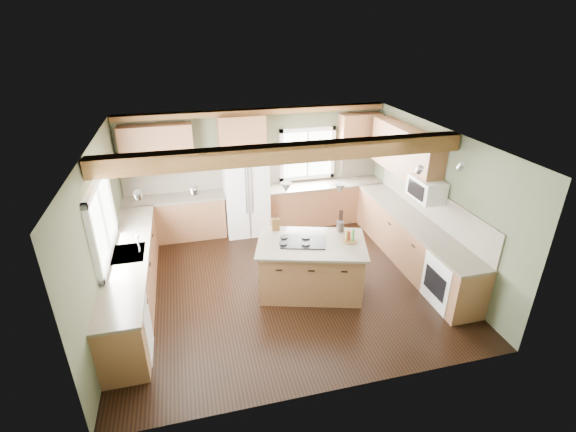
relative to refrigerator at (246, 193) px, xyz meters
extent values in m
plane|color=black|center=(0.30, -2.12, -0.90)|extent=(5.60, 5.60, 0.00)
plane|color=silver|center=(0.30, -2.12, 1.70)|extent=(5.60, 5.60, 0.00)
plane|color=#4F543C|center=(0.30, 0.38, 0.40)|extent=(5.60, 0.00, 5.60)
plane|color=#4F543C|center=(-2.50, -2.12, 0.40)|extent=(0.00, 5.00, 5.00)
plane|color=#4F543C|center=(3.10, -2.12, 0.40)|extent=(0.00, 5.00, 5.00)
cube|color=#533617|center=(0.30, -2.45, 1.57)|extent=(5.55, 0.26, 0.26)
cube|color=#533617|center=(0.30, 0.28, 1.64)|extent=(5.55, 0.20, 0.10)
cube|color=brown|center=(0.30, 0.36, 0.31)|extent=(5.58, 0.03, 0.58)
cube|color=brown|center=(3.08, -2.07, 0.31)|extent=(0.03, 3.70, 0.58)
cube|color=brown|center=(-1.49, 0.08, -0.46)|extent=(2.02, 0.60, 0.88)
cube|color=brown|center=(-1.49, 0.08, 0.00)|extent=(2.06, 0.64, 0.04)
cube|color=brown|center=(1.79, 0.08, -0.46)|extent=(2.62, 0.60, 0.88)
cube|color=brown|center=(1.79, 0.08, 0.00)|extent=(2.66, 0.64, 0.04)
cube|color=brown|center=(-2.20, -2.07, -0.46)|extent=(0.60, 3.70, 0.88)
cube|color=brown|center=(-2.20, -2.07, 0.00)|extent=(0.64, 3.74, 0.04)
cube|color=brown|center=(2.80, -2.07, -0.46)|extent=(0.60, 3.70, 0.88)
cube|color=brown|center=(2.80, -2.07, 0.00)|extent=(0.64, 3.74, 0.04)
cube|color=brown|center=(-1.69, 0.21, 1.05)|extent=(1.40, 0.35, 0.90)
cube|color=brown|center=(0.00, 0.21, 1.25)|extent=(0.96, 0.35, 0.70)
cube|color=brown|center=(2.92, -1.22, 1.05)|extent=(0.35, 2.20, 0.90)
cube|color=brown|center=(2.60, 0.21, 1.05)|extent=(0.90, 0.35, 0.90)
cube|color=white|center=(-2.48, -2.07, 0.65)|extent=(0.04, 1.60, 1.05)
cube|color=white|center=(1.45, 0.36, 0.65)|extent=(1.10, 0.04, 1.00)
cube|color=#262628|center=(-2.20, -2.07, 0.01)|extent=(0.50, 0.65, 0.03)
cylinder|color=#B2B2B7|center=(-2.02, -2.07, 0.15)|extent=(0.02, 0.02, 0.28)
cube|color=white|center=(-2.19, -3.37, -0.47)|extent=(0.60, 0.60, 0.84)
cube|color=white|center=(2.79, -3.37, -0.47)|extent=(0.60, 0.72, 0.84)
cube|color=white|center=(2.88, -2.17, 0.65)|extent=(0.40, 0.70, 0.38)
cone|color=#B2B2B7|center=(0.30, -2.33, 0.98)|extent=(0.18, 0.18, 0.16)
cone|color=#B2B2B7|center=(1.10, -2.57, 0.98)|extent=(0.18, 0.18, 0.16)
cube|color=white|center=(0.00, 0.00, 0.00)|extent=(0.90, 0.74, 1.80)
cube|color=brown|center=(0.70, -2.45, -0.46)|extent=(1.89, 1.45, 0.88)
cube|color=brown|center=(0.70, -2.45, 0.00)|extent=(2.02, 1.59, 0.04)
cube|color=black|center=(0.57, -2.41, 0.03)|extent=(0.83, 0.67, 0.02)
cube|color=brown|center=(0.23, -1.86, 0.13)|extent=(0.14, 0.11, 0.22)
cylinder|color=#3E3531|center=(1.31, -2.17, 0.11)|extent=(0.13, 0.13, 0.18)
camera|label=1|loc=(-1.15, -8.17, 3.35)|focal=26.00mm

